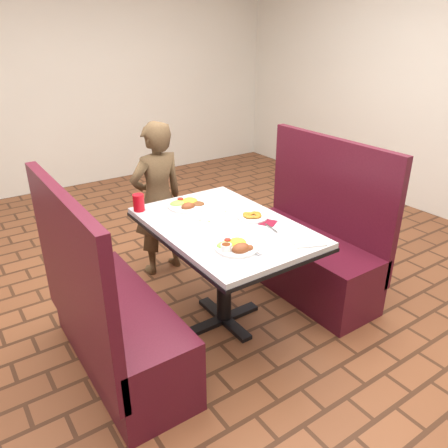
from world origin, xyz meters
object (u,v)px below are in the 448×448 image
Objects in this scene: far_dinner_plate at (188,203)px; red_tumbler at (139,203)px; near_dinner_plate at (236,244)px; plantain_plate at (252,216)px; diner_person at (158,200)px; booth_bench_left at (111,321)px; booth_bench_right at (309,250)px; dining_table at (224,238)px.

far_dinner_plate is 2.50× the size of red_tumbler.
near_dinner_plate is 0.45m from plantain_plate.
far_dinner_plate is 0.49m from plantain_plate.
red_tumbler is (-0.33, -0.39, 0.18)m from diner_person.
booth_bench_left and booth_bench_right have the same top height.
diner_person is 0.53m from far_dinner_plate.
dining_table is at bearing 172.62° from plantain_plate.
booth_bench_right is 1.26m from diner_person.
plantain_plate is (0.21, -0.03, 0.11)m from dining_table.
far_dinner_plate reaches higher than plantain_plate.
diner_person is 0.54m from red_tumbler.
booth_bench_left reaches higher than near_dinner_plate.
plantain_plate is at bearing -59.96° from far_dinner_plate.
plantain_plate is at bearing -44.12° from red_tumbler.
plantain_plate is 0.78m from red_tumbler.
red_tumbler reaches higher than dining_table.
far_dinner_plate is at bearing 95.20° from dining_table.
booth_bench_right is 4.72× the size of near_dinner_plate.
red_tumbler is (0.45, 0.51, 0.48)m from booth_bench_left.
dining_table is 0.96× the size of diner_person.
booth_bench_left is at bearing 154.06° from near_dinner_plate.
plantain_plate is (0.34, 0.30, -0.02)m from near_dinner_plate.
booth_bench_left is at bearing 180.00° from booth_bench_right.
dining_table is at bearing -55.72° from red_tumbler.
far_dinner_plate is at bearing 83.98° from diner_person.
far_dinner_plate is at bearing 82.04° from near_dinner_plate.
red_tumbler is (-0.56, 0.54, 0.05)m from plantain_plate.
diner_person is at bearing 103.92° from plantain_plate.
plantain_plate is at bearing -1.53° from booth_bench_left.
diner_person reaches higher than near_dinner_plate.
dining_table is 4.76× the size of near_dinner_plate.
dining_table is at bearing -84.80° from far_dinner_plate.
booth_bench_right is 10.37× the size of red_tumbler.
booth_bench_right is at bearing 0.00° from dining_table.
diner_person is at bearing 132.23° from booth_bench_right.
plantain_plate is at bearing 99.32° from diner_person.
booth_bench_left reaches higher than dining_table.
red_tumbler is at bearing 49.01° from booth_bench_left.
booth_bench_right is at bearing -24.13° from red_tumbler.
plantain_plate reaches higher than dining_table.
far_dinner_plate is at bearing 154.70° from booth_bench_right.
dining_table is 0.24m from plantain_plate.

